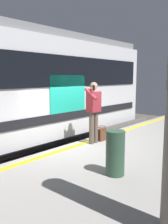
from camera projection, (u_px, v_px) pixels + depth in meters
name	position (u px, v px, depth m)	size (l,w,h in m)	color
ground_plane	(72.00, 174.00, 6.93)	(23.46, 23.46, 0.00)	#4C4742
platform	(136.00, 178.00, 5.53)	(15.03, 4.16, 0.91)	gray
safety_line	(79.00, 145.00, 6.61)	(14.73, 0.16, 0.01)	yellow
track_rail_near	(47.00, 162.00, 7.63)	(19.55, 0.08, 0.16)	slate
track_rail_far	(20.00, 153.00, 8.56)	(19.55, 0.08, 0.16)	slate
passenger	(93.00, 107.00, 6.67)	(0.57, 0.55, 1.73)	brown
handbag	(101.00, 134.00, 7.05)	(0.30, 0.28, 0.42)	#59331E
trash_bin	(115.00, 153.00, 4.54)	(0.36, 0.36, 0.86)	#2D4C38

